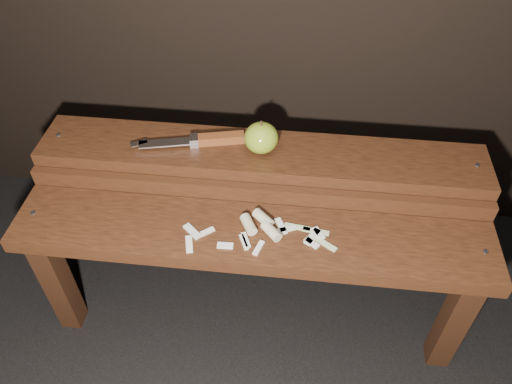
# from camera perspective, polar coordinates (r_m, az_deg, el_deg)

# --- Properties ---
(ground) EXTENTS (60.00, 60.00, 0.00)m
(ground) POSITION_cam_1_polar(r_m,az_deg,el_deg) (1.60, -0.25, -13.10)
(ground) COLOR black
(bench_front_tier) EXTENTS (1.20, 0.20, 0.42)m
(bench_front_tier) POSITION_cam_1_polar(r_m,az_deg,el_deg) (1.27, -0.62, -6.91)
(bench_front_tier) COLOR black
(bench_front_tier) RESTS_ON ground
(bench_rear_tier) EXTENTS (1.20, 0.21, 0.50)m
(bench_rear_tier) POSITION_cam_1_polar(r_m,az_deg,el_deg) (1.38, 0.49, 1.99)
(bench_rear_tier) COLOR black
(bench_rear_tier) RESTS_ON ground
(apple) EXTENTS (0.09, 0.09, 0.09)m
(apple) POSITION_cam_1_polar(r_m,az_deg,el_deg) (1.30, 0.60, 6.21)
(apple) COLOR olive
(apple) RESTS_ON bench_rear_tier
(knife) EXTENTS (0.30, 0.09, 0.03)m
(knife) POSITION_cam_1_polar(r_m,az_deg,el_deg) (1.35, -5.66, 5.96)
(knife) COLOR brown
(knife) RESTS_ON bench_rear_tier
(apple_scraps) EXTENTS (0.38, 0.15, 0.03)m
(apple_scraps) POSITION_cam_1_polar(r_m,az_deg,el_deg) (1.22, 0.80, -4.22)
(apple_scraps) COLOR beige
(apple_scraps) RESTS_ON bench_front_tier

